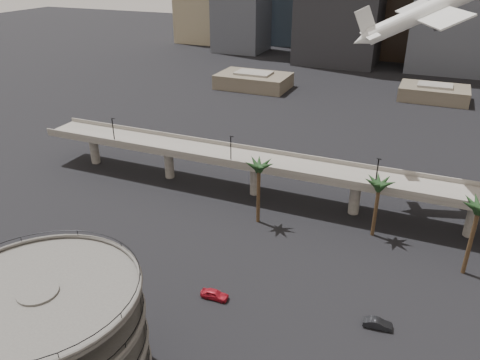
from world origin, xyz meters
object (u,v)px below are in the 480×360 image
at_px(parking_ramp, 48,336).
at_px(airborne_jet, 434,9).
at_px(overpass, 304,172).
at_px(car_a, 215,294).
at_px(car_b, 378,324).

relative_size(parking_ramp, airborne_jet, 0.76).
relative_size(parking_ramp, overpass, 0.17).
xyz_separation_m(parking_ramp, overpass, (13.00, 59.00, -2.50)).
height_order(airborne_jet, car_a, airborne_jet).
xyz_separation_m(parking_ramp, car_a, (9.16, 23.61, -9.08)).
height_order(overpass, car_b, overpass).
bearing_deg(overpass, parking_ramp, -102.43).
relative_size(overpass, car_a, 29.31).
relative_size(airborne_jet, car_b, 6.93).
height_order(parking_ramp, car_b, parking_ramp).
bearing_deg(airborne_jet, car_b, -110.06).
xyz_separation_m(overpass, airborne_jet, (19.47, 13.43, 31.84)).
bearing_deg(car_a, overpass, -9.17).
bearing_deg(car_a, car_b, -84.81).
distance_m(airborne_jet, car_b, 59.46).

